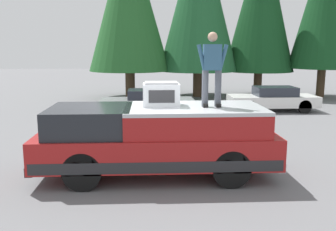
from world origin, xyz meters
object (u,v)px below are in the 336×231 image
parked_car_white (273,99)px  parked_car_grey (148,103)px  pickup_truck (157,139)px  compressor_unit (161,94)px  person_on_truck_bed (212,67)px

parked_car_white → parked_car_grey: (-0.90, 5.94, 0.00)m
pickup_truck → parked_car_grey: size_ratio=1.35×
compressor_unit → person_on_truck_bed: bearing=-99.4°
person_on_truck_bed → parked_car_grey: person_on_truck_bed is taller
parked_car_white → compressor_unit: bearing=147.1°
pickup_truck → compressor_unit: size_ratio=6.60×
person_on_truck_bed → parked_car_white: (8.88, -4.47, -1.97)m
pickup_truck → parked_car_grey: 7.95m
pickup_truck → parked_car_white: pickup_truck is taller
pickup_truck → person_on_truck_bed: bearing=-92.0°
parked_car_grey → pickup_truck: bearing=-178.5°
compressor_unit → person_on_truck_bed: 1.32m
parked_car_white → parked_car_grey: size_ratio=1.00×
pickup_truck → person_on_truck_bed: size_ratio=3.28×
person_on_truck_bed → parked_car_grey: 8.35m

